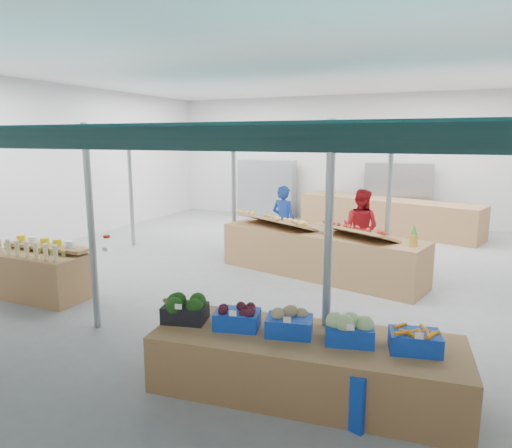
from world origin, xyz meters
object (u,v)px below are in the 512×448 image
object	(u,v)px
crate_stack	(349,393)
bottle_shelf	(40,273)
fruit_counter	(319,254)
veg_counter	(305,364)
vendor_right	(360,228)
vendor_left	(284,222)

from	to	relation	value
crate_stack	bottle_shelf	bearing A→B (deg)	167.21
bottle_shelf	fruit_counter	bearing A→B (deg)	37.53
bottle_shelf	crate_stack	bearing A→B (deg)	-13.54
fruit_counter	crate_stack	distance (m)	4.90
veg_counter	crate_stack	xyz separation A→B (m)	(0.56, -0.30, -0.04)
crate_stack	vendor_right	bearing A→B (deg)	100.83
crate_stack	vendor_left	distance (m)	6.41
fruit_counter	vendor_right	bearing A→B (deg)	74.73
fruit_counter	vendor_left	size ratio (longest dim) A/B	2.50
bottle_shelf	crate_stack	distance (m)	5.99
veg_counter	vendor_right	distance (m)	5.45
bottle_shelf	crate_stack	size ratio (longest dim) A/B	3.14
fruit_counter	veg_counter	bearing A→B (deg)	-61.94
veg_counter	vendor_left	distance (m)	5.90
fruit_counter	vendor_right	size ratio (longest dim) A/B	2.50
veg_counter	fruit_counter	size ratio (longest dim) A/B	0.79
crate_stack	vendor_right	size ratio (longest dim) A/B	0.34
veg_counter	vendor_right	size ratio (longest dim) A/B	1.97
fruit_counter	crate_stack	size ratio (longest dim) A/B	7.42
fruit_counter	bottle_shelf	bearing A→B (deg)	-128.38
bottle_shelf	vendor_right	bearing A→B (deg)	41.90
bottle_shelf	fruit_counter	distance (m)	5.28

